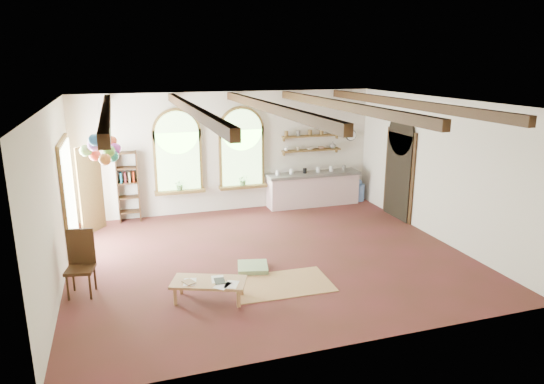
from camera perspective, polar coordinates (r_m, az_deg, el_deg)
name	(u,v)px	position (r m, az deg, el deg)	size (l,w,h in m)	color
floor	(270,256)	(10.28, -0.28, -7.54)	(8.00, 8.00, 0.00)	#592525
ceiling_beams	(269,107)	(9.52, -0.31, 9.94)	(6.20, 6.80, 0.18)	#3E2513
window_left	(178,154)	(12.76, -11.01, 4.35)	(1.30, 0.28, 2.20)	brown
window_right	(242,151)	(13.07, -3.58, 4.85)	(1.30, 0.28, 2.20)	brown
left_doorway	(69,197)	(11.25, -22.81, -0.54)	(0.10, 1.90, 2.50)	brown
right_doorway	(398,176)	(12.87, 14.64, 1.80)	(0.10, 1.30, 2.40)	black
kitchen_counter	(313,189)	(13.73, 4.85, 0.39)	(2.68, 0.62, 0.94)	beige
wall_shelf_lower	(311,150)	(13.66, 4.66, 4.94)	(1.70, 0.24, 0.04)	brown
wall_shelf_upper	(312,136)	(13.60, 4.69, 6.60)	(1.70, 0.24, 0.04)	brown
wall_clock	(351,135)	(14.19, 9.29, 6.60)	(0.32, 0.32, 0.04)	black
bookshelf	(128,187)	(12.74, -16.59, 0.59)	(0.53, 0.32, 1.80)	#3E2513
coffee_table	(209,283)	(8.45, -7.46, -10.59)	(1.37, 0.99, 0.36)	#A6734C
side_chair	(81,277)	(9.19, -21.51, -9.25)	(0.53, 0.53, 1.15)	#3E2513
floor_mat	(282,284)	(9.05, 1.21, -10.78)	(1.78, 1.10, 0.02)	tan
floor_cushion	(253,267)	(9.63, -2.29, -8.85)	(0.58, 0.58, 0.10)	#80A06E
water_jug_a	(359,192)	(14.39, 10.17, 0.06)	(0.33, 0.33, 0.63)	#5C85C6
water_jug_b	(345,193)	(14.19, 8.56, -0.07)	(0.33, 0.33, 0.64)	#5C85C6
balloon_cluster	(102,148)	(9.98, -19.33, 4.85)	(0.78, 0.84, 1.15)	silver
table_book	(185,284)	(8.38, -10.24, -10.55)	(0.16, 0.24, 0.02)	olive
tablet	(220,281)	(8.40, -6.18, -10.36)	(0.17, 0.25, 0.01)	black
potted_plant_left	(180,185)	(12.83, -10.78, 0.84)	(0.27, 0.23, 0.30)	#598C4C
potted_plant_right	(243,180)	(13.13, -3.41, 1.42)	(0.27, 0.23, 0.30)	#598C4C
shelf_cup_a	(286,149)	(13.38, 1.68, 5.06)	(0.12, 0.10, 0.10)	white
shelf_cup_b	(298,149)	(13.50, 3.09, 5.13)	(0.10, 0.10, 0.09)	beige
shelf_bowl_a	(310,149)	(13.63, 4.47, 5.12)	(0.22, 0.22, 0.05)	beige
shelf_bowl_b	(321,148)	(13.77, 5.82, 5.20)	(0.20, 0.20, 0.06)	#8C664C
shelf_vase	(333,145)	(13.90, 7.16, 5.53)	(0.18, 0.18, 0.19)	slate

